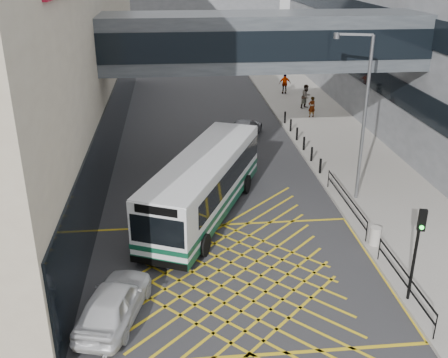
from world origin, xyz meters
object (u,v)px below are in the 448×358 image
object	(u,v)px
traffic_light	(418,242)
street_lamp	(361,109)
bus	(205,183)
pedestrian_b	(306,96)
car_white	(114,302)
pedestrian_c	(285,84)
pedestrian_a	(312,107)
litter_bin	(375,236)
car_dark	(188,182)
car_silver	(245,128)

from	to	relation	value
traffic_light	street_lamp	distance (m)	9.27
bus	pedestrian_b	size ratio (longest dim) A/B	5.73
car_white	pedestrian_c	distance (m)	33.76
pedestrian_a	pedestrian_b	distance (m)	2.68
car_white	pedestrian_b	xyz separation A→B (m)	(13.36, 26.26, 0.39)
pedestrian_b	car_white	bearing A→B (deg)	-151.39
street_lamp	litter_bin	distance (m)	6.56
pedestrian_c	pedestrian_b	bearing A→B (deg)	98.90
car_white	street_lamp	xyz separation A→B (m)	(11.56, 8.77, 4.20)
car_dark	street_lamp	world-z (taller)	street_lamp
litter_bin	pedestrian_c	bearing A→B (deg)	86.49
car_dark	traffic_light	world-z (taller)	traffic_light
street_lamp	car_silver	bearing A→B (deg)	127.16
street_lamp	litter_bin	world-z (taller)	street_lamp
car_white	car_silver	size ratio (longest dim) A/B	1.06
traffic_light	pedestrian_b	xyz separation A→B (m)	(2.63, 26.42, -1.48)
car_dark	pedestrian_c	size ratio (longest dim) A/B	2.46
car_white	car_dark	size ratio (longest dim) A/B	1.02
car_dark	street_lamp	size ratio (longest dim) A/B	0.54
bus	car_dark	distance (m)	2.69
car_silver	pedestrian_a	distance (m)	7.06
bus	litter_bin	size ratio (longest dim) A/B	13.52
car_silver	street_lamp	xyz separation A→B (m)	(4.24, -10.86, 4.26)
traffic_light	car_white	bearing A→B (deg)	-166.54
car_white	pedestrian_b	size ratio (longest dim) A/B	2.39
traffic_light	pedestrian_c	size ratio (longest dim) A/B	2.03
car_dark	pedestrian_b	bearing A→B (deg)	-131.03
car_silver	traffic_light	distance (m)	20.18
bus	street_lamp	bearing A→B (deg)	29.32
bus	pedestrian_b	world-z (taller)	bus
traffic_light	pedestrian_c	distance (m)	31.57
bus	car_dark	xyz separation A→B (m)	(-0.77, 2.39, -0.96)
car_silver	pedestrian_c	size ratio (longest dim) A/B	2.37
bus	traffic_light	xyz separation A→B (m)	(6.99, -8.10, 0.95)
pedestrian_b	pedestrian_c	bearing A→B (deg)	63.86
bus	car_dark	size ratio (longest dim) A/B	2.45
street_lamp	car_white	bearing A→B (deg)	-126.97
car_white	pedestrian_a	bearing A→B (deg)	-104.30
traffic_light	pedestrian_b	world-z (taller)	traffic_light
traffic_light	pedestrian_c	world-z (taller)	traffic_light
bus	car_white	distance (m)	8.82
pedestrian_a	car_dark	bearing A→B (deg)	37.29
car_white	litter_bin	world-z (taller)	car_white
bus	pedestrian_c	distance (m)	25.02
bus	pedestrian_b	bearing A→B (deg)	85.53
car_white	pedestrian_b	bearing A→B (deg)	-102.12
car_silver	bus	bearing A→B (deg)	93.98
car_dark	litter_bin	world-z (taller)	car_dark
pedestrian_a	pedestrian_b	bearing A→B (deg)	-109.60
pedestrian_c	car_silver	bearing A→B (deg)	66.19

